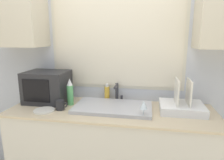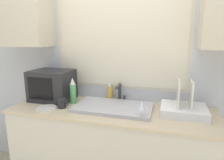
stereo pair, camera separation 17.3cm
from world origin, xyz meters
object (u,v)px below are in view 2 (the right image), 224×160
Objects in this scene: microwave at (52,85)px; soap_bottle at (110,93)px; dish_rack at (184,108)px; wine_glass at (142,107)px; spray_bottle at (73,91)px; mug_near_sink at (62,103)px; faucet at (120,91)px.

soap_bottle is at bearing 14.93° from microwave.
dish_rack is 0.39m from wine_glass.
microwave is at bearing 178.12° from dish_rack.
spray_bottle is at bearing -179.88° from dish_rack.
wine_glass is at bearing -46.52° from soap_bottle.
microwave is at bearing 170.17° from spray_bottle.
spray_bottle is 0.74m from wine_glass.
microwave is 0.32m from mug_near_sink.
spray_bottle is 2.39× the size of mug_near_sink.
dish_rack reaches higher than spray_bottle.
mug_near_sink is at bearing -144.98° from faucet.
dish_rack is at bearing 8.17° from mug_near_sink.
microwave is 0.61m from soap_bottle.
mug_near_sink is at bearing -103.41° from spray_bottle.
faucet reaches higher than wine_glass.
dish_rack reaches higher than wine_glass.
faucet is 0.70m from microwave.
wine_glass is at bearing -4.22° from mug_near_sink.
dish_rack reaches higher than mug_near_sink.
microwave reaches higher than wine_glass.
dish_rack is at bearing -1.88° from microwave.
microwave is at bearing 138.39° from mug_near_sink.
mug_near_sink is at bearing 175.78° from wine_glass.
wine_glass is (0.39, -0.41, 0.03)m from soap_bottle.
faucet is at bearing -11.97° from soap_bottle.
dish_rack is at bearing 0.12° from spray_bottle.
faucet is 0.72× the size of spray_bottle.
mug_near_sink is 0.72× the size of wine_glass.
wine_glass reaches higher than mug_near_sink.
wine_glass is at bearing -54.24° from faucet.
spray_bottle is 0.38m from soap_bottle.
wine_glass is (0.97, -0.25, -0.05)m from microwave.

